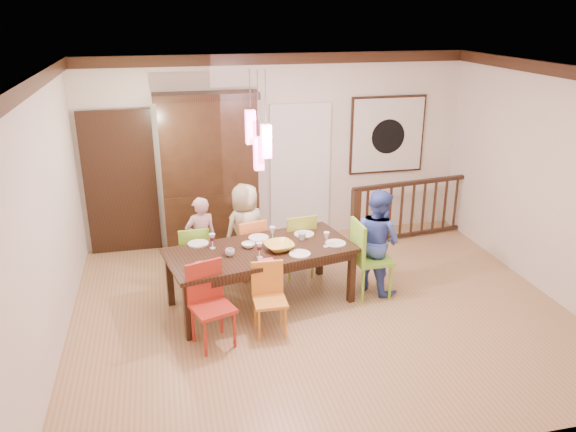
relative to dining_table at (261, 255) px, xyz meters
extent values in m
plane|color=#A4784F|center=(0.68, -0.35, -0.67)|extent=(6.00, 6.00, 0.00)
plane|color=white|center=(0.68, -0.35, 2.23)|extent=(6.00, 6.00, 0.00)
plane|color=beige|center=(0.68, 2.15, 0.78)|extent=(6.00, 0.00, 6.00)
plane|color=beige|center=(-2.32, -0.35, 0.78)|extent=(0.00, 5.00, 5.00)
plane|color=beige|center=(3.68, -0.35, 0.78)|extent=(0.00, 5.00, 5.00)
cube|color=black|center=(-1.72, 2.10, 0.38)|extent=(1.04, 0.07, 2.24)
cube|color=silver|center=(1.03, 2.12, 0.38)|extent=(0.97, 0.05, 2.22)
cube|color=black|center=(2.48, 2.12, 0.93)|extent=(1.25, 0.04, 1.25)
cube|color=silver|center=(2.48, 2.10, 0.93)|extent=(1.18, 0.02, 1.18)
cylinder|color=black|center=(2.48, 2.08, 0.91)|extent=(0.56, 0.01, 0.56)
cube|color=#FF4C8C|center=(-0.08, 0.05, 1.58)|extent=(0.11, 0.11, 0.38)
cylinder|color=black|center=(-0.08, 0.05, 2.00)|extent=(0.01, 0.01, 0.46)
cube|color=#FF4C8C|center=(0.08, -0.05, 1.43)|extent=(0.11, 0.11, 0.38)
cylinder|color=black|center=(0.08, -0.05, 1.92)|extent=(0.01, 0.01, 0.61)
cube|color=#FF4C8C|center=(0.00, 0.00, 1.28)|extent=(0.11, 0.11, 0.38)
cylinder|color=black|center=(0.00, 0.00, 1.85)|extent=(0.01, 0.01, 0.76)
cube|color=black|center=(0.00, 0.00, 0.05)|extent=(2.42, 1.46, 0.05)
cube|color=black|center=(-1.05, 0.43, -0.32)|extent=(0.09, 0.09, 0.70)
cube|color=black|center=(1.05, 0.43, -0.32)|extent=(0.09, 0.09, 0.70)
cube|color=black|center=(-1.05, -0.43, -0.32)|extent=(0.09, 0.09, 0.70)
cube|color=black|center=(1.05, -0.43, -0.32)|extent=(0.09, 0.09, 0.70)
cube|color=black|center=(0.00, 0.45, -0.02)|extent=(2.03, 0.45, 0.10)
cube|color=black|center=(0.00, -0.45, -0.02)|extent=(2.03, 0.45, 0.10)
cube|color=#72AE2A|center=(-0.78, 0.68, -0.25)|extent=(0.40, 0.40, 0.04)
cube|color=#72AE2A|center=(-0.78, 0.68, -0.02)|extent=(0.39, 0.04, 0.43)
cylinder|color=#72AE2A|center=(-0.94, 0.52, -0.47)|extent=(0.03, 0.03, 0.41)
cylinder|color=#72AE2A|center=(-0.62, 0.52, -0.47)|extent=(0.03, 0.03, 0.41)
cylinder|color=#72AE2A|center=(-0.94, 0.84, -0.47)|extent=(0.03, 0.03, 0.41)
cylinder|color=#72AE2A|center=(-0.62, 0.84, -0.47)|extent=(0.03, 0.03, 0.41)
cube|color=orange|center=(-0.04, 0.77, -0.25)|extent=(0.48, 0.48, 0.04)
cube|color=orange|center=(-0.04, 0.77, -0.01)|extent=(0.39, 0.13, 0.43)
cylinder|color=orange|center=(-0.20, 0.60, -0.46)|extent=(0.03, 0.03, 0.42)
cylinder|color=orange|center=(0.12, 0.60, -0.46)|extent=(0.03, 0.03, 0.42)
cylinder|color=orange|center=(-0.20, 0.93, -0.46)|extent=(0.03, 0.03, 0.42)
cylinder|color=orange|center=(0.12, 0.93, -0.46)|extent=(0.03, 0.03, 0.42)
cube|color=#919F2B|center=(0.63, 0.68, -0.22)|extent=(0.46, 0.46, 0.04)
cube|color=#919F2B|center=(0.63, 0.68, 0.03)|extent=(0.42, 0.08, 0.46)
cylinder|color=#919F2B|center=(0.46, 0.51, -0.45)|extent=(0.04, 0.04, 0.44)
cylinder|color=#919F2B|center=(0.80, 0.51, -0.45)|extent=(0.04, 0.04, 0.44)
cylinder|color=#919F2B|center=(0.46, 0.85, -0.45)|extent=(0.04, 0.04, 0.44)
cylinder|color=#919F2B|center=(0.80, 0.85, -0.45)|extent=(0.04, 0.04, 0.44)
cube|color=#A22718|center=(-0.68, -0.80, -0.22)|extent=(0.54, 0.54, 0.04)
cube|color=#A22718|center=(-0.68, -0.80, 0.03)|extent=(0.42, 0.17, 0.46)
cylinder|color=#A22718|center=(-0.85, -0.98, -0.45)|extent=(0.04, 0.04, 0.44)
cylinder|color=#A22718|center=(-0.51, -0.98, -0.45)|extent=(0.04, 0.04, 0.44)
cylinder|color=#A22718|center=(-0.85, -0.63, -0.45)|extent=(0.04, 0.04, 0.44)
cylinder|color=#A22718|center=(-0.51, -0.63, -0.45)|extent=(0.04, 0.04, 0.44)
cube|color=orange|center=(-0.02, -0.69, -0.27)|extent=(0.38, 0.38, 0.04)
cube|color=orange|center=(-0.02, -0.69, -0.05)|extent=(0.37, 0.04, 0.41)
cylinder|color=orange|center=(-0.17, -0.84, -0.48)|extent=(0.03, 0.03, 0.39)
cylinder|color=orange|center=(0.13, -0.84, -0.48)|extent=(0.03, 0.03, 0.39)
cylinder|color=orange|center=(-0.17, -0.54, -0.48)|extent=(0.03, 0.03, 0.39)
cylinder|color=orange|center=(0.13, -0.54, -0.48)|extent=(0.03, 0.03, 0.39)
cube|color=#7DC232|center=(1.44, -0.08, -0.18)|extent=(0.47, 0.47, 0.04)
cube|color=#7DC232|center=(1.44, -0.08, 0.10)|extent=(0.06, 0.46, 0.51)
cylinder|color=#7DC232|center=(1.25, -0.27, -0.43)|extent=(0.04, 0.04, 0.48)
cylinder|color=#7DC232|center=(1.62, -0.27, -0.43)|extent=(0.04, 0.04, 0.48)
cylinder|color=#7DC232|center=(1.25, 0.11, -0.43)|extent=(0.04, 0.04, 0.48)
cylinder|color=#7DC232|center=(1.62, 0.11, -0.43)|extent=(0.04, 0.04, 0.48)
cube|color=black|center=(-0.41, 1.93, -0.22)|extent=(1.41, 0.44, 0.91)
cube|color=black|center=(-0.41, 1.95, 0.94)|extent=(1.41, 0.40, 1.41)
cube|color=black|center=(-0.41, 2.14, 0.94)|extent=(1.21, 0.02, 1.21)
cube|color=black|center=(-0.41, 1.95, 1.67)|extent=(1.51, 0.44, 0.10)
cube|color=black|center=(1.75, 1.60, -0.21)|extent=(0.13, 0.13, 0.92)
cube|color=black|center=(3.80, 1.60, -0.21)|extent=(0.13, 0.13, 0.92)
cube|color=black|center=(2.77, 1.60, 0.26)|extent=(2.16, 0.36, 0.06)
cube|color=black|center=(2.77, 1.60, -0.62)|extent=(2.04, 0.33, 0.05)
imported|color=beige|center=(-0.66, 0.84, -0.08)|extent=(0.49, 0.38, 1.19)
imported|color=#C0B891|center=(-0.05, 0.84, -0.01)|extent=(0.76, 0.64, 1.33)
imported|color=#425AB9|center=(1.55, 0.06, 0.02)|extent=(0.77, 0.84, 1.38)
imported|color=gold|center=(0.22, -0.08, 0.12)|extent=(0.42, 0.42, 0.09)
imported|color=white|center=(-0.14, 0.08, 0.10)|extent=(0.22, 0.22, 0.05)
imported|color=silver|center=(-0.39, -0.12, 0.12)|extent=(0.14, 0.14, 0.09)
imported|color=silver|center=(0.57, 0.16, 0.13)|extent=(0.13, 0.13, 0.10)
cylinder|color=white|center=(-0.73, 0.32, 0.09)|extent=(0.26, 0.26, 0.01)
cylinder|color=white|center=(0.04, 0.34, 0.09)|extent=(0.26, 0.26, 0.01)
cylinder|color=white|center=(0.64, 0.33, 0.09)|extent=(0.26, 0.26, 0.01)
cylinder|color=white|center=(-0.74, -0.35, 0.09)|extent=(0.26, 0.26, 0.01)
cylinder|color=white|center=(0.43, -0.27, 0.09)|extent=(0.26, 0.26, 0.01)
cylinder|color=white|center=(0.95, -0.06, 0.09)|extent=(0.26, 0.26, 0.01)
cube|color=#D83359|center=(0.00, -0.38, 0.09)|extent=(0.18, 0.14, 0.01)
camera|label=1|loc=(-1.08, -6.22, 2.86)|focal=35.00mm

